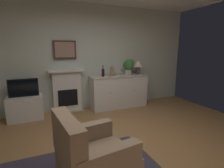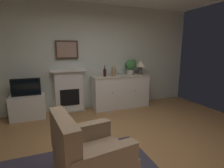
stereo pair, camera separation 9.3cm
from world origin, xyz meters
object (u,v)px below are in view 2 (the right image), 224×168
object	(u,v)px
table_lamp	(140,65)
potted_plant_small	(131,66)
wine_bottle	(105,72)
armchair	(88,157)
wine_glass_left	(118,71)
tv_set	(26,87)
fireplace_unit	(69,91)
tv_cabinet	(28,107)
framed_picture	(67,50)
vase_decorative	(114,71)
wine_glass_center	(123,71)
sideboard_cabinet	(121,91)

from	to	relation	value
table_lamp	potted_plant_small	world-z (taller)	potted_plant_small
wine_bottle	armchair	bearing A→B (deg)	-112.69
wine_glass_left	tv_set	distance (m)	2.29
fireplace_unit	tv_cabinet	size ratio (longest dim) A/B	1.47
tv_set	fireplace_unit	bearing A→B (deg)	10.77
fireplace_unit	framed_picture	xyz separation A→B (m)	(-0.00, 0.05, 1.04)
potted_plant_small	framed_picture	bearing A→B (deg)	174.06
table_lamp	tv_cabinet	distance (m)	3.08
vase_decorative	tv_set	size ratio (longest dim) A/B	0.45
wine_glass_left	fireplace_unit	bearing A→B (deg)	173.90
fireplace_unit	framed_picture	bearing A→B (deg)	90.00
wine_glass_left	tv_set	size ratio (longest dim) A/B	0.27
wine_glass_center	tv_set	world-z (taller)	wine_glass_center
tv_cabinet	armchair	size ratio (longest dim) A/B	0.82
table_lamp	tv_set	world-z (taller)	table_lamp
fireplace_unit	tv_set	bearing A→B (deg)	-169.23
fireplace_unit	potted_plant_small	distance (m)	1.81
vase_decorative	tv_set	xyz separation A→B (m)	(-2.12, 0.04, -0.28)
wine_glass_center	vase_decorative	distance (m)	0.27
table_lamp	wine_bottle	distance (m)	1.08
fireplace_unit	armchair	bearing A→B (deg)	-92.74
tv_cabinet	armchair	xyz separation A→B (m)	(0.85, -2.52, 0.10)
wine_glass_center	vase_decorative	bearing A→B (deg)	-179.67
tv_cabinet	tv_set	xyz separation A→B (m)	(-0.00, -0.02, 0.48)
tv_set	tv_cabinet	bearing A→B (deg)	90.00
tv_cabinet	armchair	distance (m)	2.66
vase_decorative	tv_set	distance (m)	2.14
tv_cabinet	armchair	bearing A→B (deg)	-71.41
wine_glass_center	table_lamp	bearing A→B (deg)	4.93
wine_glass_center	vase_decorative	world-z (taller)	vase_decorative
wine_glass_center	fireplace_unit	bearing A→B (deg)	170.93
tv_set	wine_glass_center	bearing A→B (deg)	-0.97
table_lamp	wine_bottle	size ratio (longest dim) A/B	1.38
tv_cabinet	potted_plant_small	distance (m)	2.82
table_lamp	vase_decorative	world-z (taller)	table_lamp
framed_picture	table_lamp	bearing A→B (deg)	-6.42
sideboard_cabinet	wine_glass_center	distance (m)	0.57
wine_bottle	wine_glass_left	bearing A→B (deg)	7.26
wine_bottle	tv_set	bearing A→B (deg)	179.89
table_lamp	framed_picture	bearing A→B (deg)	173.58
table_lamp	wine_glass_center	xyz separation A→B (m)	(-0.56, -0.05, -0.16)
vase_decorative	armchair	bearing A→B (deg)	-117.49
tv_cabinet	tv_set	size ratio (longest dim) A/B	1.21
sideboard_cabinet	wine_glass_left	bearing A→B (deg)	154.14
sideboard_cabinet	armchair	world-z (taller)	armchair
table_lamp	wine_glass_left	size ratio (longest dim) A/B	2.42
armchair	vase_decorative	bearing A→B (deg)	62.51
tv_cabinet	wine_glass_left	bearing A→B (deg)	0.58
wine_bottle	wine_glass_center	distance (m)	0.50
sideboard_cabinet	vase_decorative	world-z (taller)	vase_decorative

